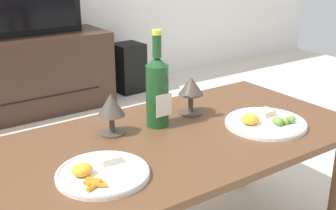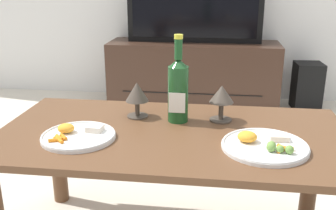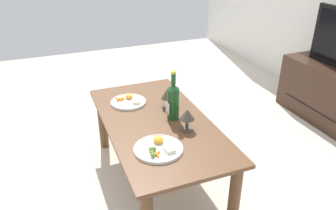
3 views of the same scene
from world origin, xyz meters
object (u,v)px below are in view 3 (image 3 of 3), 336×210
(wine_bottle, at_px, (173,100))
(goblet_left, at_px, (167,95))
(dinner_plate_left, at_px, (129,101))
(dinner_plate_right, at_px, (158,148))
(dining_table, at_px, (157,132))
(goblet_right, at_px, (187,116))

(wine_bottle, distance_m, goblet_left, 0.17)
(wine_bottle, bearing_deg, dinner_plate_left, -146.60)
(goblet_left, distance_m, dinner_plate_right, 0.54)
(dinner_plate_right, bearing_deg, goblet_left, 152.98)
(dinner_plate_right, bearing_deg, dining_table, 161.88)
(wine_bottle, distance_m, dinner_plate_right, 0.40)
(goblet_left, xyz_separation_m, dinner_plate_right, (0.48, -0.24, -0.08))
(goblet_right, bearing_deg, dinner_plate_left, -153.94)
(goblet_left, distance_m, dinner_plate_left, 0.30)
(dining_table, xyz_separation_m, dinner_plate_left, (-0.32, -0.10, 0.10))
(dining_table, height_order, dinner_plate_left, dinner_plate_left)
(wine_bottle, relative_size, goblet_right, 2.37)
(goblet_right, bearing_deg, dinner_plate_right, -59.31)
(goblet_right, xyz_separation_m, dinner_plate_right, (0.14, -0.24, -0.09))
(dining_table, height_order, dinner_plate_right, dinner_plate_right)
(goblet_right, relative_size, dinner_plate_left, 0.55)
(dinner_plate_left, distance_m, dinner_plate_right, 0.64)
(dining_table, relative_size, goblet_left, 8.98)
(dining_table, relative_size, goblet_right, 8.99)
(goblet_left, relative_size, dinner_plate_right, 0.50)
(wine_bottle, relative_size, goblet_left, 2.37)
(dining_table, xyz_separation_m, goblet_right, (0.17, 0.14, 0.19))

